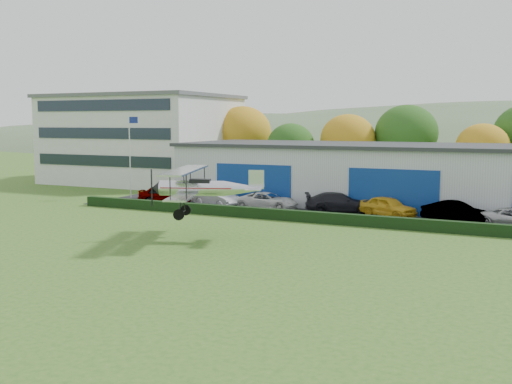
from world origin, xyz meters
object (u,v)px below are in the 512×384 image
at_px(biplane, 202,187).
at_px(flagpole, 131,148).
at_px(car_1, 217,198).
at_px(car_5, 456,212).
at_px(office_block, 143,139).
at_px(hangar, 408,175).
at_px(car_0, 165,194).
at_px(car_4, 388,206).
at_px(car_3, 339,202).
at_px(car_2, 267,201).

bearing_deg(biplane, flagpole, 118.88).
xyz_separation_m(car_1, car_5, (19.22, 0.41, -0.03)).
xyz_separation_m(office_block, car_5, (37.90, -14.82, -4.40)).
relative_size(flagpole, car_1, 1.65).
height_order(office_block, flagpole, office_block).
height_order(hangar, flagpole, flagpole).
xyz_separation_m(car_0, car_1, (5.37, -0.23, 0.00)).
height_order(car_1, car_4, car_1).
bearing_deg(car_5, car_0, 105.24).
bearing_deg(car_3, flagpole, 64.34).
xyz_separation_m(car_5, biplane, (-13.38, -12.78, 2.46)).
xyz_separation_m(car_1, car_4, (14.23, 1.13, -0.03)).
xyz_separation_m(flagpole, car_5, (29.78, -1.82, -3.97)).
height_order(car_0, car_3, car_0).
relative_size(office_block, car_2, 4.05).
xyz_separation_m(car_2, car_3, (5.73, 1.18, 0.08)).
relative_size(car_2, car_3, 0.94).
height_order(car_2, car_3, car_3).
xyz_separation_m(car_1, biplane, (5.84, -12.37, 2.43)).
distance_m(flagpole, car_0, 6.82).
bearing_deg(biplane, car_4, 38.70).
height_order(car_2, car_5, car_5).
distance_m(car_2, car_3, 5.86).
height_order(office_block, car_1, office_block).
distance_m(car_3, car_5, 9.13).
height_order(flagpole, biplane, flagpole).
bearing_deg(car_0, car_2, -108.86).
height_order(car_1, biplane, biplane).
bearing_deg(car_3, car_0, 71.21).
distance_m(flagpole, biplane, 22.01).
height_order(car_5, biplane, biplane).
bearing_deg(flagpole, car_1, -11.93).
bearing_deg(car_4, biplane, 172.58).
xyz_separation_m(car_0, car_4, (19.59, 0.90, -0.03)).
bearing_deg(office_block, car_4, -23.19).
relative_size(hangar, car_3, 7.53).
bearing_deg(car_0, car_3, -105.13).
bearing_deg(car_2, car_3, -80.74).
bearing_deg(car_2, hangar, -54.46).
xyz_separation_m(hangar, car_2, (-9.88, -7.69, -1.90)).
relative_size(office_block, car_5, 4.44).
bearing_deg(office_block, car_1, -39.20).
bearing_deg(car_2, car_4, -88.77).
xyz_separation_m(flagpole, car_3, (20.74, -0.53, -3.95)).
bearing_deg(car_4, car_3, 106.48).
bearing_deg(car_0, car_1, -112.99).
xyz_separation_m(car_0, car_2, (9.81, 0.29, -0.09)).
height_order(car_2, biplane, biplane).
bearing_deg(car_1, car_0, 110.23).
xyz_separation_m(car_3, car_5, (9.04, -1.29, -0.02)).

